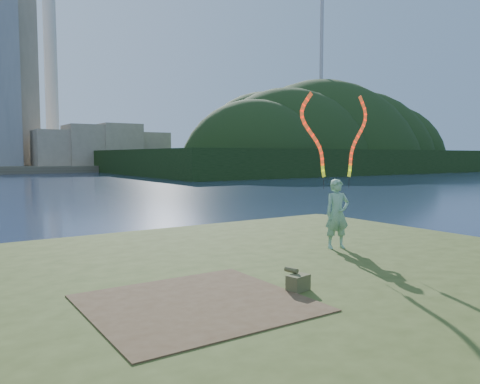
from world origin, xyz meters
TOP-DOWN VIEW (x-y plane):
  - ground at (0.00, 0.00)m, footprint 320.00×320.00m
  - grassy_knoll at (0.00, -2.30)m, footprint 20.00×18.00m
  - dirt_patch at (-2.20, -3.20)m, footprint 3.20×3.00m
  - wooded_hill at (59.57, 59.96)m, footprint 78.00×50.00m
  - woman_with_ribbons at (2.74, -1.28)m, footprint 1.98×0.73m
  - canvas_bag at (-0.44, -3.52)m, footprint 0.42×0.47m

SIDE VIEW (x-z plane):
  - ground at x=0.00m, z-range 0.00..0.00m
  - wooded_hill at x=59.57m, z-range -31.34..31.66m
  - grassy_knoll at x=0.00m, z-range -0.06..0.74m
  - dirt_patch at x=-2.20m, z-range 0.80..0.82m
  - canvas_bag at x=-0.44m, z-range 0.77..1.13m
  - woman_with_ribbons at x=2.74m, z-range 0.16..4.24m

